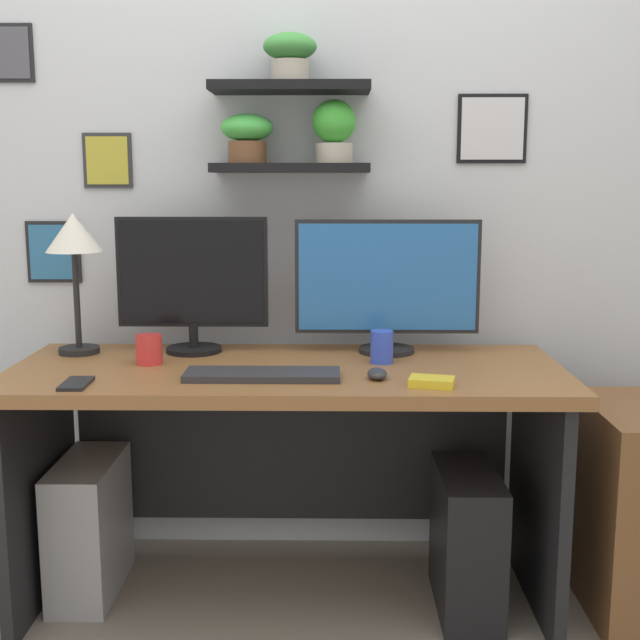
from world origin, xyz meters
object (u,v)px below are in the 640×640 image
desk_lamp (74,244)px  computer_tower_left (89,526)px  pen_cup (382,347)px  scissors_tray (432,382)px  keyboard (262,375)px  computer_tower_right (467,540)px  monitor_right (387,283)px  monitor_left (193,281)px  computer_mouse (377,374)px  cell_phone (76,384)px  desk (288,428)px  coffee_mug (149,349)px

desk_lamp → computer_tower_left: 0.90m
pen_cup → scissors_tray: size_ratio=0.83×
keyboard → desk_lamp: 0.78m
computer_tower_right → monitor_right: bearing=132.8°
monitor_right → computer_tower_right: size_ratio=1.37×
keyboard → pen_cup: (0.35, 0.20, 0.04)m
monitor_left → computer_tower_left: bearing=-151.7°
computer_mouse → computer_tower_right: (0.29, 0.11, -0.55)m
monitor_left → pen_cup: 0.65m
pen_cup → cell_phone: bearing=-161.2°
keyboard → computer_mouse: 0.33m
computer_mouse → cell_phone: 0.83m
cell_phone → pen_cup: (0.85, 0.29, 0.05)m
desk → computer_mouse: size_ratio=18.47×
monitor_left → computer_mouse: size_ratio=5.41×
computer_mouse → computer_tower_left: 1.07m
desk → pen_cup: pen_cup is taller
desk_lamp → coffee_mug: desk_lamp is taller
cell_phone → desk: bearing=25.3°
cell_phone → coffee_mug: (0.14, 0.27, 0.04)m
keyboard → computer_mouse: computer_mouse is taller
monitor_right → keyboard: (-0.37, -0.36, -0.22)m
computer_tower_left → keyboard: bearing=-18.3°
keyboard → scissors_tray: (0.47, -0.08, 0.00)m
monitor_right → pen_cup: (-0.03, -0.16, -0.18)m
monitor_right → desk_lamp: 1.01m
computer_tower_right → computer_tower_left: bearing=176.0°
computer_tower_left → computer_tower_right: bearing=-4.0°
monitor_left → computer_tower_right: (0.87, -0.26, -0.77)m
coffee_mug → computer_tower_left: (-0.21, 0.01, -0.58)m
scissors_tray → computer_tower_left: 1.21m
desk_lamp → keyboard: bearing=-27.9°
coffee_mug → computer_tower_right: coffee_mug is taller
desk → computer_tower_left: 0.71m
desk → keyboard: keyboard is taller
monitor_right → desk_lamp: (-1.00, -0.03, 0.13)m
keyboard → computer_tower_right: bearing=9.8°
desk → monitor_left: size_ratio=3.42×
monitor_right → computer_tower_left: (-0.95, -0.17, -0.76)m
coffee_mug → monitor_right: bearing=14.2°
monitor_left → keyboard: monitor_left is taller
computer_mouse → coffee_mug: 0.71m
desk_lamp → computer_mouse: bearing=-19.4°
keyboard → coffee_mug: (-0.36, 0.18, 0.04)m
cell_phone → coffee_mug: coffee_mug is taller
monitor_left → keyboard: 0.50m
computer_mouse → monitor_left: bearing=147.7°
desk → computer_tower_left: size_ratio=3.84×
cell_phone → desk_lamp: bearing=103.8°
monitor_right → scissors_tray: (0.09, -0.45, -0.21)m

